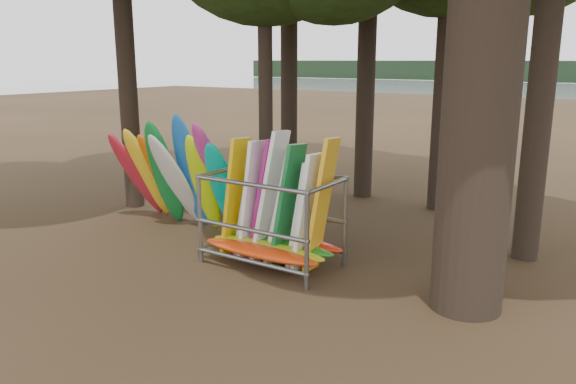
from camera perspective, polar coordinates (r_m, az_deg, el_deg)
The scene contains 3 objects.
ground at distance 11.93m, azimuth -7.23°, elevation -7.47°, with size 120.00×120.00×0.00m, color #47331E.
kayak_row at distance 14.40m, azimuth -11.00°, elevation 1.40°, with size 3.99×1.99×3.09m.
storage_rack at distance 11.65m, azimuth -1.58°, elevation -3.06°, with size 2.84×1.51×2.85m.
Camera 1 is at (7.33, -8.41, 4.21)m, focal length 35.00 mm.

